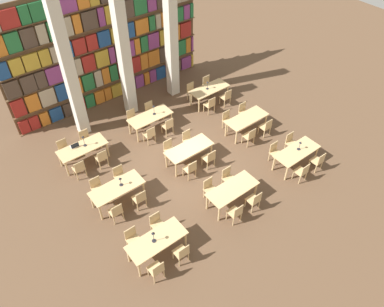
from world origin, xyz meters
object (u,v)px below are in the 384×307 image
(chair_32, at_px, (210,105))
(chair_3, at_px, (157,224))
(chair_25, at_px, (64,149))
(reading_table_4, at_px, (189,150))
(chair_29, at_px, (133,118))
(chair_2, at_px, (182,253))
(chair_18, at_px, (209,158))
(chair_28, at_px, (150,134))
(chair_8, at_px, (302,172))
(chair_20, at_px, (250,136))
(chair_4, at_px, (236,213))
(chair_16, at_px, (190,169))
(chair_22, at_px, (266,127))
(chair_27, at_px, (86,139))
(pillar_right, at_px, (171,36))
(desk_lamp_5, at_px, (208,84))
(chair_34, at_px, (226,97))
(reading_table_0, at_px, (157,241))
(chair_0, at_px, (157,270))
(pillar_left, at_px, (69,72))
(chair_10, at_px, (318,161))
(chair_15, at_px, (120,176))
(chair_26, at_px, (102,158))
(chair_30, at_px, (168,126))
(chair_7, at_px, (228,177))
(desk_lamp_1, at_px, (300,144))
(chair_23, at_px, (244,111))
(chair_21, at_px, (228,120))
(desk_lamp_0, at_px, (153,235))
(reading_table_5, at_px, (247,120))
(chair_17, at_px, (169,149))
(chair_6, at_px, (254,200))
(reading_table_7, at_px, (150,118))
(reading_table_8, at_px, (209,90))
(chair_9, at_px, (275,152))
(desk_lamp_2, at_px, (120,180))
(chair_13, at_px, (97,187))
(chair_1, at_px, (133,238))
(reading_table_3, at_px, (117,189))
(reading_table_6, at_px, (83,149))
(laptop, at_px, (75,146))
(chair_12, at_px, (116,212))
(desk_lamp_3, at_px, (83,139))
(chair_31, at_px, (150,110))
(chair_5, at_px, (210,188))
(reading_table_2, at_px, (297,153))
(chair_19, at_px, (188,140))
(reading_table_1, at_px, (232,190))
(chair_33, at_px, (192,91))
(chair_14, at_px, (140,198))

(chair_32, bearing_deg, chair_3, -144.57)
(chair_3, height_order, chair_25, same)
(reading_table_4, relative_size, chair_29, 2.22)
(chair_2, height_order, chair_25, same)
(chair_18, distance_m, chair_28, 2.85)
(chair_8, xyz_separation_m, chair_20, (-0.13, 2.71, 0.00))
(chair_4, relative_size, chair_8, 1.00)
(chair_3, distance_m, chair_16, 2.78)
(chair_22, height_order, chair_27, same)
(pillar_right, relative_size, desk_lamp_5, 14.43)
(chair_28, distance_m, chair_34, 4.35)
(reading_table_0, xyz_separation_m, chair_0, (-0.48, -0.69, -0.21))
(pillar_left, bearing_deg, chair_10, -51.50)
(chair_15, relative_size, chair_26, 1.00)
(chair_30, bearing_deg, chair_7, -89.52)
(chair_3, relative_size, desk_lamp_1, 2.16)
(chair_3, bearing_deg, chair_4, 151.91)
(chair_23, xyz_separation_m, chair_25, (-7.46, 2.65, 0.00))
(chair_15, height_order, chair_21, same)
(desk_lamp_0, height_order, reading_table_5, desk_lamp_0)
(reading_table_5, bearing_deg, chair_2, -150.66)
(chair_17, bearing_deg, chair_32, -157.88)
(chair_6, relative_size, reading_table_7, 0.45)
(chair_0, height_order, chair_18, same)
(chair_0, relative_size, chair_30, 1.00)
(chair_4, bearing_deg, desk_lamp_0, 168.55)
(reading_table_0, xyz_separation_m, chair_20, (6.02, 2.01, -0.21))
(chair_23, distance_m, chair_25, 7.92)
(pillar_right, bearing_deg, reading_table_8, -62.61)
(chair_0, height_order, chair_4, same)
(desk_lamp_1, bearing_deg, chair_9, 130.53)
(desk_lamp_2, relative_size, chair_18, 0.44)
(chair_7, xyz_separation_m, reading_table_4, (-0.37, 1.91, 0.21))
(chair_13, xyz_separation_m, chair_30, (4.08, 1.31, 0.00))
(desk_lamp_2, height_order, chair_17, desk_lamp_2)
(chair_8, bearing_deg, chair_23, 78.26)
(chair_1, relative_size, reading_table_7, 0.45)
(reading_table_3, xyz_separation_m, reading_table_6, (-0.03, 2.68, 0.00))
(pillar_right, xyz_separation_m, chair_18, (-1.92, -5.11, -2.53))
(chair_22, distance_m, laptop, 7.99)
(pillar_right, xyz_separation_m, chair_22, (1.24, -5.13, -2.53))
(desk_lamp_0, xyz_separation_m, chair_12, (-0.29, 1.96, -0.62))
(chair_16, height_order, desk_lamp_5, desk_lamp_5)
(desk_lamp_3, height_order, chair_31, desk_lamp_3)
(chair_5, bearing_deg, reading_table_2, 167.76)
(chair_19, bearing_deg, pillar_left, -51.37)
(chair_1, xyz_separation_m, desk_lamp_2, (0.77, 1.97, 0.56))
(reading_table_1, xyz_separation_m, chair_33, (2.83, 6.00, -0.21))
(chair_7, distance_m, chair_20, 2.58)
(chair_14, bearing_deg, chair_0, -111.79)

